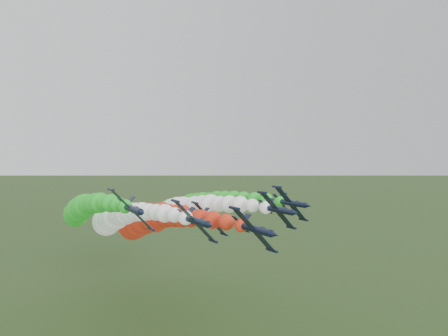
{
  "coord_description": "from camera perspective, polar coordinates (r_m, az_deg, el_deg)",
  "views": [
    {
      "loc": [
        -37.06,
        -74.81,
        55.77
      ],
      "look_at": [
        6.23,
        0.63,
        52.4
      ],
      "focal_mm": 35.0,
      "sensor_mm": 36.0,
      "label": 1
    }
  ],
  "objects": [
    {
      "name": "jet_outer_right",
      "position": [
        157.29,
        -4.96,
        -5.1
      ],
      "size": [
        15.43,
        96.24,
        21.79
      ],
      "rotation": [
        0.0,
        0.8,
        0.0
      ],
      "color": "black",
      "rests_on": "ground"
    },
    {
      "name": "jet_inner_right",
      "position": [
        148.55,
        -6.49,
        -5.59
      ],
      "size": [
        14.96,
        95.76,
        21.32
      ],
      "rotation": [
        0.0,
        0.8,
        0.0
      ],
      "color": "black",
      "rests_on": "ground"
    },
    {
      "name": "jet_outer_left",
      "position": [
        144.62,
        -18.14,
        -5.27
      ],
      "size": [
        14.45,
        95.26,
        20.81
      ],
      "rotation": [
        0.0,
        0.8,
        0.0
      ],
      "color": "black",
      "rests_on": "ground"
    },
    {
      "name": "jet_trail",
      "position": [
        161.22,
        -11.33,
        -6.23
      ],
      "size": [
        15.34,
        96.14,
        21.7
      ],
      "rotation": [
        0.0,
        0.8,
        0.0
      ],
      "color": "black",
      "rests_on": "ground"
    },
    {
      "name": "jet_lead",
      "position": [
        136.64,
        -10.34,
        -7.03
      ],
      "size": [
        15.28,
        96.08,
        21.64
      ],
      "rotation": [
        0.0,
        0.8,
        0.0
      ],
      "color": "black",
      "rests_on": "ground"
    },
    {
      "name": "jet_inner_left",
      "position": [
        143.83,
        -14.04,
        -6.37
      ],
      "size": [
        15.4,
        96.2,
        21.75
      ],
      "rotation": [
        0.0,
        0.8,
        0.0
      ],
      "color": "black",
      "rests_on": "ground"
    }
  ]
}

